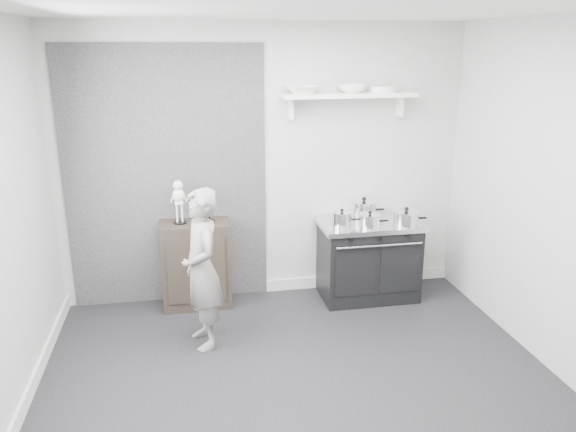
% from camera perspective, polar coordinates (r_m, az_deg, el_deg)
% --- Properties ---
extents(ground, '(4.00, 4.00, 0.00)m').
position_cam_1_polar(ground, '(4.42, 1.43, -17.15)').
color(ground, black).
rests_on(ground, ground).
extents(room_shell, '(4.02, 3.62, 2.71)m').
position_cam_1_polar(room_shell, '(3.88, -0.14, 4.45)').
color(room_shell, '#ABABA8').
rests_on(room_shell, ground).
extents(wall_shelf, '(1.30, 0.26, 0.24)m').
position_cam_1_polar(wall_shelf, '(5.50, 6.18, 12.00)').
color(wall_shelf, white).
rests_on(wall_shelf, room_shell).
extents(stove, '(1.00, 0.62, 0.80)m').
position_cam_1_polar(stove, '(5.74, 8.15, -4.37)').
color(stove, black).
rests_on(stove, ground).
extents(side_cabinet, '(0.66, 0.38, 0.86)m').
position_cam_1_polar(side_cabinet, '(5.58, -9.32, -4.83)').
color(side_cabinet, black).
rests_on(side_cabinet, ground).
extents(child, '(0.44, 0.57, 1.38)m').
position_cam_1_polar(child, '(4.75, -8.74, -5.36)').
color(child, slate).
rests_on(child, ground).
extents(pot_front_left, '(0.28, 0.19, 0.18)m').
position_cam_1_polar(pot_front_left, '(5.40, 5.49, -0.33)').
color(pot_front_left, silver).
rests_on(pot_front_left, stove).
extents(pot_back_left, '(0.34, 0.26, 0.22)m').
position_cam_1_polar(pot_back_left, '(5.71, 7.70, 0.67)').
color(pot_back_left, silver).
rests_on(pot_back_left, stove).
extents(pot_front_right, '(0.33, 0.25, 0.18)m').
position_cam_1_polar(pot_front_right, '(5.55, 11.91, -0.20)').
color(pot_front_right, silver).
rests_on(pot_front_right, stove).
extents(pot_front_center, '(0.29, 0.20, 0.17)m').
position_cam_1_polar(pot_front_center, '(5.42, 8.31, -0.48)').
color(pot_front_center, silver).
rests_on(pot_front_center, stove).
extents(skeleton_full, '(0.13, 0.09, 0.48)m').
position_cam_1_polar(skeleton_full, '(5.37, -11.05, 1.73)').
color(skeleton_full, silver).
rests_on(skeleton_full, side_cabinet).
extents(skeleton_torso, '(0.10, 0.07, 0.37)m').
position_cam_1_polar(skeleton_torso, '(5.38, -8.04, 1.34)').
color(skeleton_torso, silver).
rests_on(skeleton_torso, side_cabinet).
extents(bowl_large, '(0.32, 0.32, 0.08)m').
position_cam_1_polar(bowl_large, '(5.38, 1.46, 12.73)').
color(bowl_large, white).
rests_on(bowl_large, wall_shelf).
extents(bowl_small, '(0.25, 0.25, 0.08)m').
position_cam_1_polar(bowl_small, '(5.50, 6.52, 12.72)').
color(bowl_small, white).
rests_on(bowl_small, wall_shelf).
extents(plate_stack, '(0.27, 0.27, 0.06)m').
position_cam_1_polar(plate_stack, '(5.60, 9.61, 12.58)').
color(plate_stack, silver).
rests_on(plate_stack, wall_shelf).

